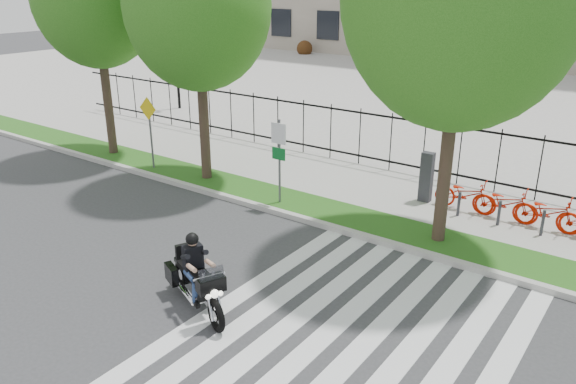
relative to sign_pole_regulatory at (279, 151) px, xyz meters
The scene contains 12 objects.
ground 4.90m from the sign_pole_regulatory, 88.87° to the right, with size 120.00×120.00×0.00m, color #343437.
curb 1.73m from the sign_pole_regulatory, 79.33° to the right, with size 60.00×0.20×0.15m, color #ADABA3.
grass_verge 1.71m from the sign_pole_regulatory, 76.33° to the left, with size 60.00×1.50×0.15m, color #1E4D13.
sidewalk 3.32m from the sign_pole_regulatory, 88.20° to the left, with size 60.00×3.50×0.15m, color #9D9992.
plaza 20.49m from the sign_pole_regulatory, 89.75° to the left, with size 80.00×34.00×0.10m, color #9D9992.
crosswalk_stripes 6.94m from the sign_pole_regulatory, 42.97° to the right, with size 5.70×8.00×0.01m, color silver, non-canonical shape.
iron_fence 4.66m from the sign_pole_regulatory, 88.88° to the left, with size 30.00×0.06×2.00m, color black, non-canonical shape.
lamp_post_left 14.11m from the sign_pole_regulatory, 148.07° to the left, with size 1.06×0.70×4.25m.
street_tree_1 5.08m from the sign_pole_regulatory, behind, with size 4.48×4.48×8.04m.
sign_pole_regulatory is the anchor object (origin of this frame).
sign_pole_warning 5.50m from the sign_pole_regulatory, behind, with size 0.78×0.09×2.49m.
motorcycle_rider 5.75m from the sign_pole_regulatory, 70.48° to the right, with size 2.37×1.36×1.96m.
Camera 1 is at (9.15, -7.76, 6.39)m, focal length 35.00 mm.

